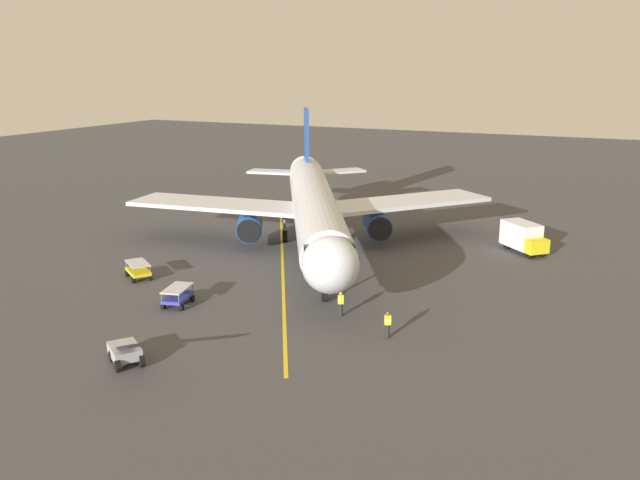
% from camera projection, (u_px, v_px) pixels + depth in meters
% --- Properties ---
extents(ground_plane, '(220.00, 220.00, 0.00)m').
position_uv_depth(ground_plane, '(338.00, 244.00, 61.70)').
color(ground_plane, '#424244').
extents(apron_lead_in_line, '(19.50, 35.16, 0.01)m').
position_uv_depth(apron_lead_in_line, '(283.00, 267.00, 54.56)').
color(apron_lead_in_line, yellow).
rests_on(apron_lead_in_line, ground).
extents(airplane, '(31.11, 36.91, 11.50)m').
position_uv_depth(airplane, '(314.00, 205.00, 59.06)').
color(airplane, silver).
rests_on(airplane, ground).
extents(ground_crew_marshaller, '(0.47, 0.42, 1.71)m').
position_uv_depth(ground_crew_marshaller, '(388.00, 324.00, 40.21)').
color(ground_crew_marshaller, '#23232D').
rests_on(ground_crew_marshaller, ground).
extents(ground_crew_wing_walker, '(0.46, 0.38, 1.71)m').
position_uv_depth(ground_crew_wing_walker, '(341.00, 304.00, 43.74)').
color(ground_crew_wing_walker, '#23232D').
rests_on(ground_crew_wing_walker, ground).
extents(baggage_cart_near_nose, '(2.05, 2.85, 1.27)m').
position_uv_depth(baggage_cart_near_nose, '(178.00, 296.00, 45.87)').
color(baggage_cart_near_nose, '#2D3899').
rests_on(baggage_cart_near_nose, ground).
extents(baggage_cart_portside, '(2.93, 2.65, 1.27)m').
position_uv_depth(baggage_cart_portside, '(138.00, 270.00, 51.64)').
color(baggage_cart_portside, yellow).
rests_on(baggage_cart_portside, ground).
extents(box_truck_starboard_side, '(4.63, 4.63, 2.62)m').
position_uv_depth(box_truck_starboard_side, '(524.00, 237.00, 58.66)').
color(box_truck_starboard_side, yellow).
rests_on(box_truck_starboard_side, ground).
extents(belt_loader_rear_apron, '(4.41, 3.66, 2.32)m').
position_uv_depth(belt_loader_rear_apron, '(126.00, 351.00, 36.84)').
color(belt_loader_rear_apron, '#9E9EA3').
rests_on(belt_loader_rear_apron, ground).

